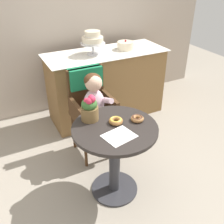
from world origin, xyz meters
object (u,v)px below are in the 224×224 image
Objects in this scene: flower_vase at (90,108)px; round_layer_cake at (125,45)px; seated_child at (95,102)px; wicker_chair at (90,98)px; donut_mid at (137,118)px; cafe_table at (115,147)px; tiered_cake_stand at (93,39)px; donut_front at (116,121)px.

round_layer_cake reaches higher than flower_vase.
seated_child is 1.11m from round_layer_cake.
donut_mid is (0.15, -0.70, 0.10)m from wicker_chair.
round_layer_cake is (0.76, 0.60, 0.31)m from wicker_chair.
round_layer_cake reaches higher than wicker_chair.
cafe_table is 0.75× the size of wicker_chair.
wicker_chair is 0.81m from tiered_cake_stand.
cafe_table is at bearing -125.51° from donut_front.
tiered_cake_stand reaches higher than wicker_chair.
tiered_cake_stand reaches higher than seated_child.
round_layer_cake reaches higher than donut_front.
donut_mid is 0.52× the size of round_layer_cake.
round_layer_cake is (0.61, 1.30, 0.21)m from donut_mid.
flower_vase is (-0.35, 0.20, 0.09)m from donut_mid.
seated_child reaches higher than donut_front.
donut_front is at bearing -41.54° from flower_vase.
seated_child is 0.57m from donut_mid.
cafe_table is 0.72m from wicker_chair.
donut_front is (0.03, 0.05, 0.24)m from cafe_table.
seated_child is at bearing 59.98° from flower_vase.
tiered_cake_stand is at bearing 67.53° from seated_child.
flower_vase is 1.24m from tiered_cake_stand.
donut_mid is at bearing -73.48° from wicker_chair.
cafe_table is 0.99× the size of seated_child.
round_layer_cake reaches higher than donut_mid.
donut_mid is (0.18, -0.05, -0.00)m from donut_front.
flower_vase is 1.09× the size of round_layer_cake.
tiered_cake_stand is (0.31, 0.75, 0.41)m from seated_child.
tiered_cake_stand reaches higher than cafe_table.
round_layer_cake is at bearing 42.24° from wicker_chair.
donut_mid is at bearing 0.07° from cafe_table.
donut_front is 0.40× the size of tiered_cake_stand.
wicker_chair is at bearing 102.21° from donut_mid.
round_layer_cake is at bearing 57.45° from cafe_table.
donut_front reaches higher than donut_mid.
round_layer_cake is (0.76, 0.75, 0.27)m from seated_child.
cafe_table is 0.58m from seated_child.
seated_child is at bearing -85.70° from wicker_chair.
seated_child is 3.38× the size of round_layer_cake.
donut_mid is 0.37× the size of tiered_cake_stand.
flower_vase is (-0.14, 0.20, 0.32)m from cafe_table.
round_layer_cake is at bearing 44.52° from seated_child.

